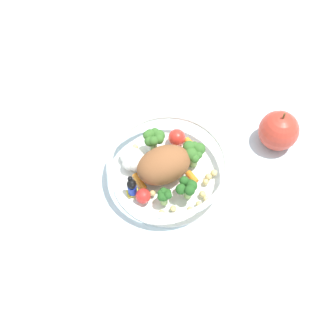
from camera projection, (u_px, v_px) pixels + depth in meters
name	position (u px, v px, depth m)	size (l,w,h in m)	color
ground_plane	(174.00, 175.00, 0.77)	(2.40, 2.40, 0.00)	silver
food_container	(165.00, 166.00, 0.74)	(0.20, 0.20, 0.07)	white
loose_apple	(279.00, 131.00, 0.77)	(0.07, 0.07, 0.08)	#BC3828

